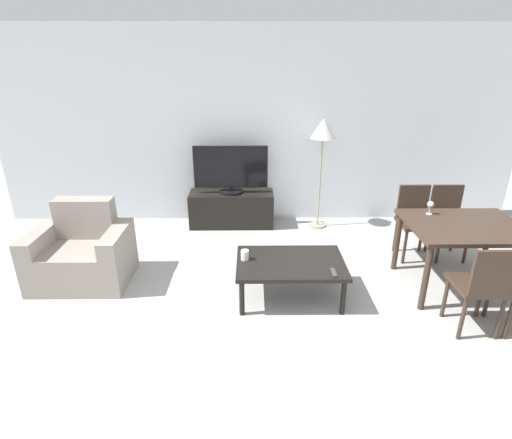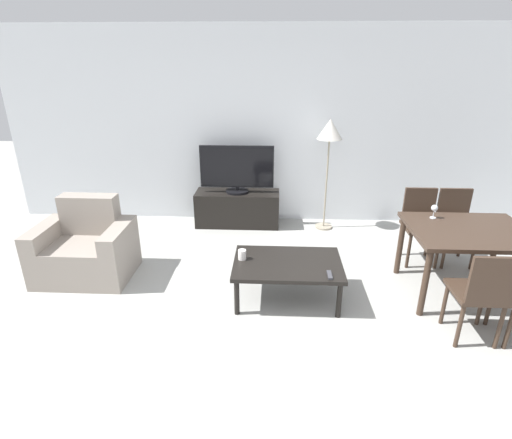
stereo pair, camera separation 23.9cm
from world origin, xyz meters
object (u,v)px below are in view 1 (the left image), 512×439
(tv_stand, at_px, (232,209))
(wine_glass_left, at_px, (430,205))
(armchair, at_px, (82,254))
(tv, at_px, (231,170))
(dining_table, at_px, (465,232))
(cup_white_near, at_px, (245,255))
(coffee_table, at_px, (290,265))
(remote_primary, at_px, (334,273))
(dining_chair_near, at_px, (483,284))
(dining_chair_far, at_px, (448,217))
(dining_chair_far_left, at_px, (414,217))
(floor_lamp, at_px, (323,134))

(tv_stand, relative_size, wine_glass_left, 8.15)
(armchair, relative_size, tv, 0.97)
(tv_stand, relative_size, dining_table, 1.04)
(tv_stand, xyz_separation_m, cup_white_near, (0.22, -1.86, 0.21))
(dining_table, distance_m, cup_white_near, 2.24)
(coffee_table, distance_m, remote_primary, 0.46)
(dining_chair_near, bearing_deg, armchair, 165.77)
(coffee_table, relative_size, wine_glass_left, 7.29)
(remote_primary, bearing_deg, cup_white_near, 160.67)
(dining_chair_near, relative_size, dining_chair_far, 1.00)
(dining_chair_near, distance_m, remote_primary, 1.24)
(wine_glass_left, bearing_deg, remote_primary, -148.08)
(dining_chair_near, height_order, dining_chair_far_left, same)
(dining_chair_far, distance_m, remote_primary, 1.99)
(tv, relative_size, remote_primary, 6.84)
(tv, bearing_deg, tv_stand, 90.00)
(dining_chair_near, xyz_separation_m, cup_white_near, (-2.02, 0.63, -0.03))
(cup_white_near, relative_size, wine_glass_left, 0.68)
(dining_chair_near, distance_m, wine_glass_left, 1.10)
(dining_table, relative_size, wine_glass_left, 7.84)
(tv, xyz_separation_m, floor_lamp, (1.24, -0.05, 0.49))
(armchair, bearing_deg, dining_chair_far, 7.71)
(wine_glass_left, bearing_deg, coffee_table, -163.24)
(tv_stand, relative_size, remote_primary, 7.93)
(armchair, xyz_separation_m, dining_chair_far, (4.18, 0.57, 0.19))
(tv_stand, bearing_deg, dining_chair_far, -20.05)
(armchair, distance_m, tv_stand, 2.17)
(dining_chair_far, height_order, remote_primary, dining_chair_far)
(coffee_table, distance_m, dining_chair_far_left, 1.84)
(dining_chair_far_left, xyz_separation_m, floor_lamp, (-1.00, 0.91, 0.83))
(tv, bearing_deg, floor_lamp, -2.49)
(dining_chair_near, distance_m, dining_chair_far_left, 1.53)
(dining_chair_far, height_order, wine_glass_left, wine_glass_left)
(coffee_table, bearing_deg, tv, 109.48)
(armchair, bearing_deg, dining_chair_near, -14.23)
(dining_chair_far, relative_size, cup_white_near, 8.66)
(dining_chair_far, distance_m, floor_lamp, 1.87)
(armchair, height_order, cup_white_near, armchair)
(armchair, height_order, dining_chair_far, dining_chair_far)
(armchair, xyz_separation_m, dining_table, (3.98, -0.20, 0.33))
(dining_chair_near, bearing_deg, dining_chair_far, 75.28)
(tv_stand, distance_m, remote_primary, 2.40)
(tv, bearing_deg, cup_white_near, -83.23)
(tv, relative_size, floor_lamp, 0.67)
(floor_lamp, bearing_deg, tv, 177.51)
(tv_stand, bearing_deg, dining_table, -35.26)
(tv_stand, distance_m, dining_chair_far, 2.83)
(tv, xyz_separation_m, coffee_table, (0.67, -1.90, -0.47))
(wine_glass_left, bearing_deg, dining_chair_far, 46.09)
(tv_stand, distance_m, coffee_table, 2.02)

